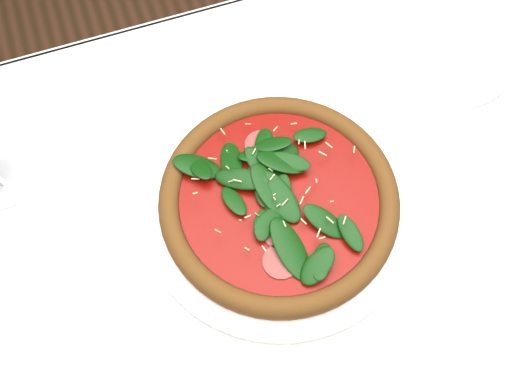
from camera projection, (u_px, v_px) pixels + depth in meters
name	position (u px, v px, depth m)	size (l,w,h in m)	color
ground	(274.00, 322.00, 1.50)	(6.00, 6.00, 0.00)	brown
dining_table	(286.00, 233.00, 0.91)	(1.21, 0.81, 0.75)	silver
plate	(278.00, 204.00, 0.82)	(0.39, 0.39, 0.02)	white
pizza	(279.00, 198.00, 0.80)	(0.41, 0.41, 0.04)	brown
saucer_far	(460.00, 66.00, 0.92)	(0.16, 0.16, 0.01)	white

